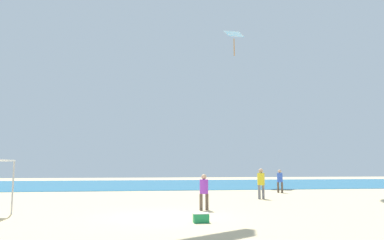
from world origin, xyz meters
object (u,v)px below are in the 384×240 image
object	(u,v)px
cooler_box	(201,218)
person_leftmost	(204,189)
kite_diamond_white	(234,35)
person_central	(280,179)
person_near_tent	(261,181)

from	to	relation	value
cooler_box	person_leftmost	bearing A→B (deg)	77.86
kite_diamond_white	person_central	bearing A→B (deg)	-144.35
person_near_tent	kite_diamond_white	bearing A→B (deg)	54.86
person_leftmost	person_central	distance (m)	13.38
person_near_tent	person_leftmost	bearing A→B (deg)	-155.63
person_central	kite_diamond_white	bearing A→B (deg)	-45.01
person_near_tent	kite_diamond_white	size ratio (longest dim) A/B	0.66
person_central	person_leftmost	bearing A→B (deg)	97.15
person_near_tent	person_central	size ratio (longest dim) A/B	1.06
person_near_tent	person_leftmost	size ratio (longest dim) A/B	1.14
person_leftmost	kite_diamond_white	xyz separation A→B (m)	(7.84, 22.93, 16.24)
person_near_tent	person_leftmost	world-z (taller)	person_near_tent
cooler_box	person_near_tent	bearing A→B (deg)	59.21
person_near_tent	cooler_box	world-z (taller)	person_near_tent
person_central	kite_diamond_white	distance (m)	20.27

